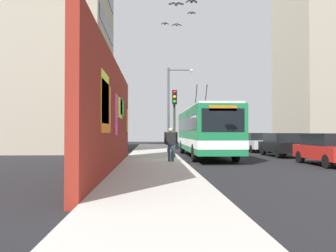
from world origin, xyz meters
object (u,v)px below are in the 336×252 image
at_px(parked_car_black, 281,144).
at_px(pedestrian_at_curb, 171,141).
at_px(parked_car_red, 328,148).
at_px(parked_car_silver, 255,142).
at_px(traffic_light, 174,112).
at_px(street_lamp, 171,103).
at_px(city_bus, 205,130).

relative_size(parked_car_black, pedestrian_at_curb, 2.51).
distance_m(parked_car_red, parked_car_silver, 11.57).
xyz_separation_m(parked_car_red, traffic_light, (3.65, 7.35, 2.02)).
bearing_deg(street_lamp, parked_car_black, -111.99).
bearing_deg(parked_car_silver, street_lamp, 110.46).
xyz_separation_m(parked_car_silver, street_lamp, (-2.69, 7.21, 2.99)).
bearing_deg(city_bus, street_lamp, 33.48).
bearing_deg(parked_car_black, pedestrian_at_curb, 123.06).
height_order(city_bus, parked_car_red, city_bus).
height_order(city_bus, street_lamp, street_lamp).
height_order(city_bus, parked_car_silver, city_bus).
xyz_separation_m(city_bus, parked_car_red, (-5.83, -5.20, -0.95)).
relative_size(parked_car_silver, pedestrian_at_curb, 2.86).
bearing_deg(street_lamp, city_bus, -146.52).
xyz_separation_m(pedestrian_at_curb, traffic_light, (2.71, -0.37, 1.69)).
bearing_deg(pedestrian_at_curb, street_lamp, -3.64).
height_order(parked_car_black, street_lamp, street_lamp).
distance_m(city_bus, parked_car_black, 5.29).
height_order(parked_car_red, pedestrian_at_curb, pedestrian_at_curb).
distance_m(parked_car_black, pedestrian_at_curb, 9.21).
bearing_deg(parked_car_red, city_bus, 41.72).
distance_m(pedestrian_at_curb, street_lamp, 8.39).
relative_size(city_bus, parked_car_silver, 2.34).
height_order(traffic_light, street_lamp, street_lamp).
relative_size(parked_car_silver, traffic_light, 1.22).
height_order(pedestrian_at_curb, street_lamp, street_lamp).
xyz_separation_m(city_bus, traffic_light, (-2.18, 2.15, 1.08)).
distance_m(city_bus, parked_car_red, 7.87).
xyz_separation_m(parked_car_silver, pedestrian_at_curb, (-10.63, 7.72, 0.33)).
xyz_separation_m(city_bus, parked_car_black, (0.13, -5.20, -0.95)).
relative_size(traffic_light, street_lamp, 0.63).
height_order(parked_car_black, pedestrian_at_curb, pedestrian_at_curb).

